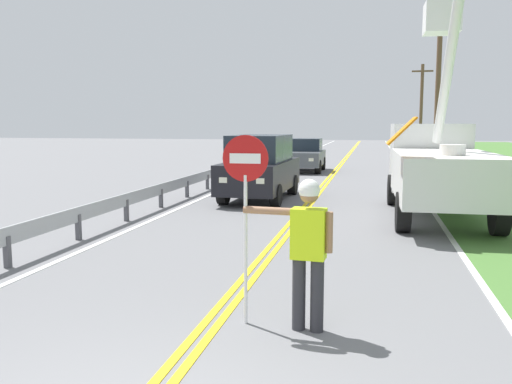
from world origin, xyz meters
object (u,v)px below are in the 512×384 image
object	(u,v)px
flagger_worker	(308,245)
utility_pole_mid	(438,89)
utility_bucket_truck	(437,163)
oncoming_suv_nearest	(260,167)
utility_pole_far	(421,106)
oncoming_sedan_second	(305,155)
stop_sign_paddle	(245,187)

from	to	relation	value
flagger_worker	utility_pole_mid	distance (m)	26.12
utility_bucket_truck	oncoming_suv_nearest	distance (m)	5.66
utility_bucket_truck	utility_pole_far	xyz separation A→B (m)	(2.34, 34.49, 2.56)
utility_bucket_truck	utility_pole_far	size ratio (longest dim) A/B	0.90
utility_pole_mid	oncoming_sedan_second	bearing A→B (deg)	-149.94
oncoming_sedan_second	oncoming_suv_nearest	bearing A→B (deg)	-90.69
utility_pole_far	oncoming_sedan_second	bearing A→B (deg)	-108.94
utility_bucket_truck	oncoming_sedan_second	bearing A→B (deg)	112.12
flagger_worker	stop_sign_paddle	bearing A→B (deg)	175.27
flagger_worker	stop_sign_paddle	world-z (taller)	stop_sign_paddle
oncoming_suv_nearest	utility_pole_far	bearing A→B (deg)	76.81
oncoming_suv_nearest	utility_pole_mid	world-z (taller)	utility_pole_mid
flagger_worker	utility_bucket_truck	world-z (taller)	utility_bucket_truck
flagger_worker	utility_pole_far	distance (m)	43.76
oncoming_sedan_second	utility_pole_mid	distance (m)	8.72
flagger_worker	utility_bucket_truck	size ratio (longest dim) A/B	0.27
flagger_worker	oncoming_sedan_second	xyz separation A→B (m)	(-2.73, 21.58, -0.21)
utility_pole_mid	flagger_worker	bearing A→B (deg)	-99.22
oncoming_suv_nearest	utility_pole_mid	xyz separation A→B (m)	(7.02, 14.66, 3.33)
oncoming_suv_nearest	utility_pole_mid	size ratio (longest dim) A/B	0.55
oncoming_sedan_second	utility_pole_mid	size ratio (longest dim) A/B	0.49
oncoming_suv_nearest	utility_pole_far	distance (m)	33.49
flagger_worker	utility_pole_mid	bearing A→B (deg)	80.78
utility_pole_far	utility_pole_mid	bearing A→B (deg)	-91.92
oncoming_sedan_second	utility_pole_far	xyz separation A→B (m)	(7.49, 21.82, 3.15)
stop_sign_paddle	oncoming_sedan_second	bearing A→B (deg)	95.23
stop_sign_paddle	oncoming_suv_nearest	size ratio (longest dim) A/B	0.50
flagger_worker	utility_pole_far	world-z (taller)	utility_pole_far
stop_sign_paddle	utility_bucket_truck	size ratio (longest dim) A/B	0.34
flagger_worker	utility_bucket_truck	bearing A→B (deg)	74.83
utility_pole_far	flagger_worker	bearing A→B (deg)	-96.25
utility_bucket_truck	oncoming_sedan_second	world-z (taller)	utility_bucket_truck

